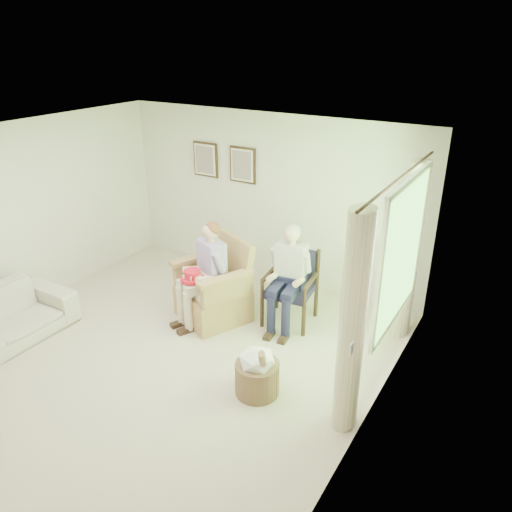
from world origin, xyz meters
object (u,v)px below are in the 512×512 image
wood_armchair (293,284)px  person_wicker (207,267)px  person_dark (288,270)px  wicker_armchair (215,294)px  red_hat (192,276)px  hatbox (257,372)px

wood_armchair → person_wicker: person_wicker is taller
wood_armchair → person_dark: 0.31m
wood_armchair → person_wicker: 1.18m
wood_armchair → person_wicker: (-0.95, -0.65, 0.28)m
wicker_armchair → person_wicker: (0.00, -0.15, 0.46)m
person_wicker → red_hat: 0.23m
wicker_armchair → person_wicker: bearing=-65.6°
wood_armchair → hatbox: bearing=-84.0°
wicker_armchair → red_hat: wicker_armchair is taller
hatbox → red_hat: bearing=152.1°
person_wicker → hatbox: person_wicker is taller
wicker_armchair → wood_armchair: 1.09m
wood_armchair → person_dark: (0.00, -0.16, 0.27)m
wood_armchair → hatbox: wood_armchair is taller
wicker_armchair → red_hat: size_ratio=3.51×
person_wicker → red_hat: (-0.11, -0.18, -0.08)m
red_hat → hatbox: size_ratio=0.44×
wicker_armchair → person_dark: size_ratio=0.81×
wicker_armchair → red_hat: 0.51m
person_wicker → red_hat: size_ratio=4.37×
wood_armchair → person_dark: size_ratio=0.72×
wicker_armchair → red_hat: (-0.11, -0.33, 0.38)m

